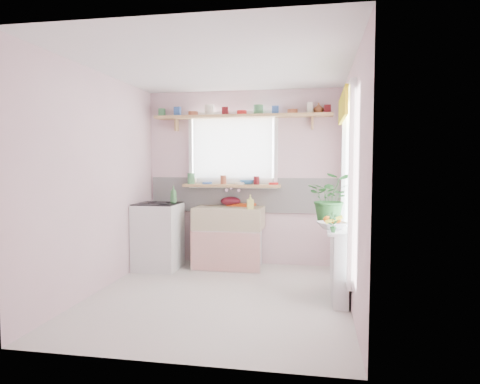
# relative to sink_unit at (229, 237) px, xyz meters

# --- Properties ---
(room) EXTENTS (3.20, 3.20, 3.20)m
(room) POSITION_rel_sink_unit_xyz_m (0.81, -0.43, 0.94)
(room) COLOR silver
(room) RESTS_ON ground
(sink_unit) EXTENTS (0.95, 0.65, 1.11)m
(sink_unit) POSITION_rel_sink_unit_xyz_m (0.00, 0.00, 0.00)
(sink_unit) COLOR white
(sink_unit) RESTS_ON ground
(cooker) EXTENTS (0.58, 0.58, 0.93)m
(cooker) POSITION_rel_sink_unit_xyz_m (-0.95, -0.24, 0.03)
(cooker) COLOR white
(cooker) RESTS_ON ground
(radiator_ledge) EXTENTS (0.22, 0.95, 0.78)m
(radiator_ledge) POSITION_rel_sink_unit_xyz_m (1.45, -1.09, -0.03)
(radiator_ledge) COLOR white
(radiator_ledge) RESTS_ON ground
(windowsill) EXTENTS (1.40, 0.22, 0.04)m
(windowsill) POSITION_rel_sink_unit_xyz_m (-0.00, 0.19, 0.71)
(windowsill) COLOR tan
(windowsill) RESTS_ON room
(pine_shelf) EXTENTS (2.52, 0.24, 0.04)m
(pine_shelf) POSITION_rel_sink_unit_xyz_m (0.15, 0.18, 1.69)
(pine_shelf) COLOR tan
(pine_shelf) RESTS_ON room
(shelf_crockery) EXTENTS (2.47, 0.11, 0.12)m
(shelf_crockery) POSITION_rel_sink_unit_xyz_m (0.15, 0.18, 1.76)
(shelf_crockery) COLOR #3F7F4C
(shelf_crockery) RESTS_ON pine_shelf
(sill_crockery) EXTENTS (1.35, 0.11, 0.12)m
(sill_crockery) POSITION_rel_sink_unit_xyz_m (-0.05, 0.19, 0.78)
(sill_crockery) COLOR #3F7F4C
(sill_crockery) RESTS_ON windowsill
(dish_tray) EXTENTS (0.42, 0.35, 0.04)m
(dish_tray) POSITION_rel_sink_unit_xyz_m (0.14, 0.21, 0.44)
(dish_tray) COLOR #CD4512
(dish_tray) RESTS_ON sink_unit
(colander) EXTENTS (0.33, 0.33, 0.13)m
(colander) POSITION_rel_sink_unit_xyz_m (-0.02, 0.21, 0.48)
(colander) COLOR #4E0D19
(colander) RESTS_ON sink_unit
(jade_plant) EXTENTS (0.52, 0.46, 0.58)m
(jade_plant) POSITION_rel_sink_unit_xyz_m (1.36, -0.77, 0.63)
(jade_plant) COLOR #255E28
(jade_plant) RESTS_ON radiator_ledge
(fruit_bowl) EXTENTS (0.40, 0.40, 0.07)m
(fruit_bowl) POSITION_rel_sink_unit_xyz_m (1.36, -1.25, 0.38)
(fruit_bowl) COLOR silver
(fruit_bowl) RESTS_ON radiator_ledge
(herb_pot) EXTENTS (0.12, 0.08, 0.20)m
(herb_pot) POSITION_rel_sink_unit_xyz_m (1.36, -1.47, 0.45)
(herb_pot) COLOR #2D7233
(herb_pot) RESTS_ON radiator_ledge
(soap_bottle_sink) EXTENTS (0.11, 0.11, 0.19)m
(soap_bottle_sink) POSITION_rel_sink_unit_xyz_m (0.33, -0.19, 0.51)
(soap_bottle_sink) COLOR #D4D15E
(soap_bottle_sink) RESTS_ON sink_unit
(sill_cup) EXTENTS (0.13, 0.13, 0.09)m
(sill_cup) POSITION_rel_sink_unit_xyz_m (-0.58, 0.25, 0.77)
(sill_cup) COLOR white
(sill_cup) RESTS_ON windowsill
(sill_bowl) EXTENTS (0.26, 0.26, 0.06)m
(sill_bowl) POSITION_rel_sink_unit_xyz_m (0.21, 0.25, 0.76)
(sill_bowl) COLOR teal
(sill_bowl) RESTS_ON windowsill
(shelf_vase) EXTENTS (0.19, 0.19, 0.15)m
(shelf_vase) POSITION_rel_sink_unit_xyz_m (1.21, 0.24, 1.78)
(shelf_vase) COLOR #97552E
(shelf_vase) RESTS_ON pine_shelf
(cooker_bottle) EXTENTS (0.12, 0.12, 0.24)m
(cooker_bottle) POSITION_rel_sink_unit_xyz_m (-0.73, -0.23, 0.60)
(cooker_bottle) COLOR #3F7F44
(cooker_bottle) RESTS_ON cooker
(fruit) EXTENTS (0.20, 0.14, 0.10)m
(fruit) POSITION_rel_sink_unit_xyz_m (1.37, -1.24, 0.44)
(fruit) COLOR orange
(fruit) RESTS_ON fruit_bowl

